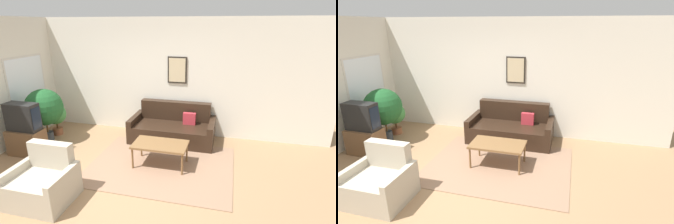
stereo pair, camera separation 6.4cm
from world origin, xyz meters
TOP-DOWN VIEW (x-y plane):
  - ground_plane at (0.00, 0.00)m, footprint 16.00×16.00m
  - area_rug at (0.63, 0.91)m, footprint 2.66×2.05m
  - wall_back at (0.00, 2.55)m, footprint 8.00×0.09m
  - couch at (0.59, 2.09)m, footprint 1.87×0.90m
  - coffee_table at (0.62, 0.91)m, footprint 1.00×0.57m
  - tv_stand at (-2.15, 0.71)m, footprint 0.69×0.40m
  - tv at (-2.15, 0.71)m, footprint 0.65×0.28m
  - armchair at (-0.82, -0.49)m, footprint 0.89×0.76m
  - potted_plant_tall at (-2.12, 1.30)m, footprint 0.80×0.80m
  - potted_plant_by_window at (-2.20, 1.74)m, footprint 0.49×0.49m

SIDE VIEW (x-z plane):
  - ground_plane at x=0.00m, z-range 0.00..0.00m
  - area_rug at x=0.63m, z-range 0.00..0.01m
  - tv_stand at x=-2.15m, z-range 0.00..0.53m
  - armchair at x=-0.82m, z-range -0.14..0.70m
  - couch at x=0.59m, z-range -0.14..0.70m
  - coffee_table at x=0.62m, z-range 0.19..0.64m
  - potted_plant_by_window at x=-2.20m, z-range 0.10..0.86m
  - tv at x=-2.15m, z-range 0.53..1.08m
  - potted_plant_tall at x=-2.12m, z-range 0.20..1.42m
  - wall_back at x=0.00m, z-range 0.00..2.70m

